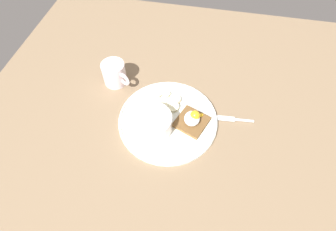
# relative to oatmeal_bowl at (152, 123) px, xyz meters

# --- Properties ---
(ground_plane) EXTENTS (1.20, 1.20, 0.02)m
(ground_plane) POSITION_rel_oatmeal_bowl_xyz_m (-0.04, 0.04, -0.05)
(ground_plane) COLOR #79634A
(ground_plane) RESTS_ON ground
(plate) EXTENTS (0.29, 0.29, 0.02)m
(plate) POSITION_rel_oatmeal_bowl_xyz_m (-0.04, 0.04, -0.03)
(plate) COLOR white
(plate) RESTS_ON ground_plane
(oatmeal_bowl) EXTENTS (0.11, 0.11, 0.06)m
(oatmeal_bowl) POSITION_rel_oatmeal_bowl_xyz_m (0.00, 0.00, 0.00)
(oatmeal_bowl) COLOR white
(oatmeal_bowl) RESTS_ON plate
(toast_slice) EXTENTS (0.11, 0.11, 0.01)m
(toast_slice) POSITION_rel_oatmeal_bowl_xyz_m (-0.04, 0.11, -0.02)
(toast_slice) COLOR brown
(toast_slice) RESTS_ON plate
(poached_egg) EXTENTS (0.06, 0.06, 0.03)m
(poached_egg) POSITION_rel_oatmeal_bowl_xyz_m (-0.04, 0.11, -0.00)
(poached_egg) COLOR white
(poached_egg) RESTS_ON toast_slice
(banana_slice_front) EXTENTS (0.04, 0.04, 0.01)m
(banana_slice_front) POSITION_rel_oatmeal_bowl_xyz_m (-0.13, 0.01, -0.02)
(banana_slice_front) COLOR beige
(banana_slice_front) RESTS_ON plate
(banana_slice_left) EXTENTS (0.05, 0.05, 0.02)m
(banana_slice_left) POSITION_rel_oatmeal_bowl_xyz_m (-0.09, 0.02, -0.02)
(banana_slice_left) COLOR #F5EFBC
(banana_slice_left) RESTS_ON plate
(banana_slice_back) EXTENTS (0.04, 0.04, 0.01)m
(banana_slice_back) POSITION_rel_oatmeal_bowl_xyz_m (-0.12, -0.01, -0.02)
(banana_slice_back) COLOR beige
(banana_slice_back) RESTS_ON plate
(banana_slice_right) EXTENTS (0.04, 0.04, 0.01)m
(banana_slice_right) POSITION_rel_oatmeal_bowl_xyz_m (-0.09, -0.01, -0.02)
(banana_slice_right) COLOR beige
(banana_slice_right) RESTS_ON plate
(banana_slice_inner) EXTENTS (0.04, 0.04, 0.01)m
(banana_slice_inner) POSITION_rel_oatmeal_bowl_xyz_m (-0.11, 0.05, -0.02)
(banana_slice_inner) COLOR beige
(banana_slice_inner) RESTS_ON plate
(banana_slice_outer) EXTENTS (0.04, 0.04, 0.02)m
(banana_slice_outer) POSITION_rel_oatmeal_bowl_xyz_m (-0.08, 0.04, -0.02)
(banana_slice_outer) COLOR beige
(banana_slice_outer) RESTS_ON plate
(coffee_mug) EXTENTS (0.07, 0.10, 0.08)m
(coffee_mug) POSITION_rel_oatmeal_bowl_xyz_m (-0.16, -0.16, 0.00)
(coffee_mug) COLOR white
(coffee_mug) RESTS_ON ground_plane
(knife) EXTENTS (0.02, 0.13, 0.01)m
(knife) POSITION_rel_oatmeal_bowl_xyz_m (-0.08, 0.22, -0.03)
(knife) COLOR silver
(knife) RESTS_ON ground_plane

